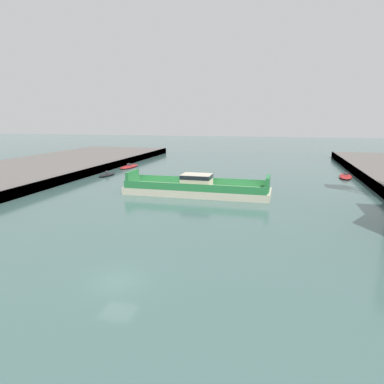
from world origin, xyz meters
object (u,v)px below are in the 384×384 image
(chain_ferry, at_px, (197,188))
(moored_boat_near_right, at_px, (107,175))
(moored_boat_mid_left, at_px, (346,176))
(moored_boat_near_left, at_px, (129,166))

(chain_ferry, height_order, moored_boat_near_right, chain_ferry)
(moored_boat_near_right, relative_size, moored_boat_mid_left, 0.73)
(chain_ferry, bearing_deg, moored_boat_near_left, 131.74)
(chain_ferry, xyz_separation_m, moored_boat_near_right, (-21.68, 12.51, -0.73))
(moored_boat_near_left, distance_m, moored_boat_near_right, 12.81)
(moored_boat_mid_left, bearing_deg, moored_boat_near_right, -168.50)
(chain_ferry, relative_size, moored_boat_near_left, 2.79)
(moored_boat_near_right, bearing_deg, moored_boat_mid_left, 11.50)
(chain_ferry, distance_m, moored_boat_mid_left, 33.25)
(moored_boat_near_left, height_order, moored_boat_mid_left, moored_boat_mid_left)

